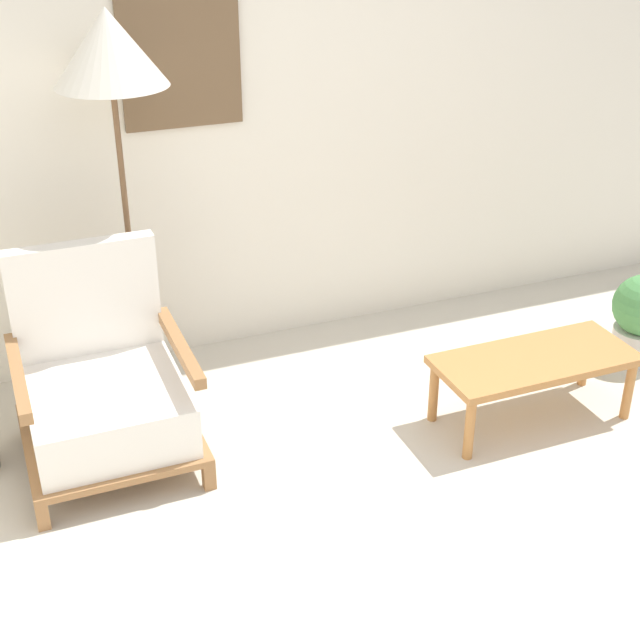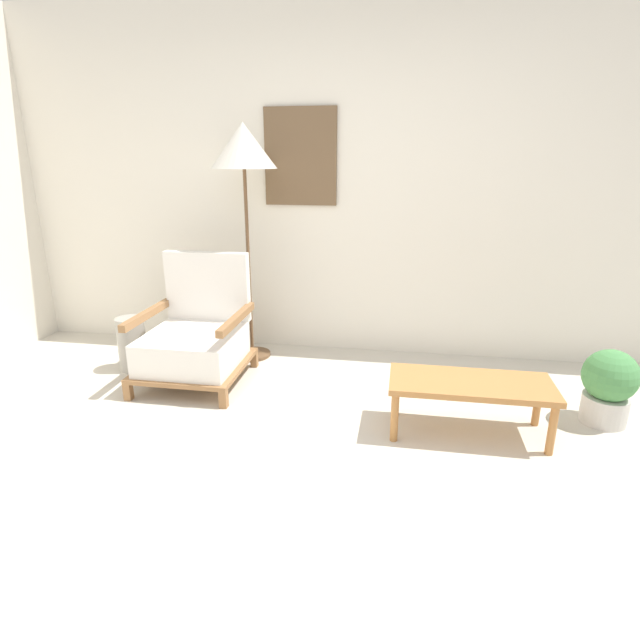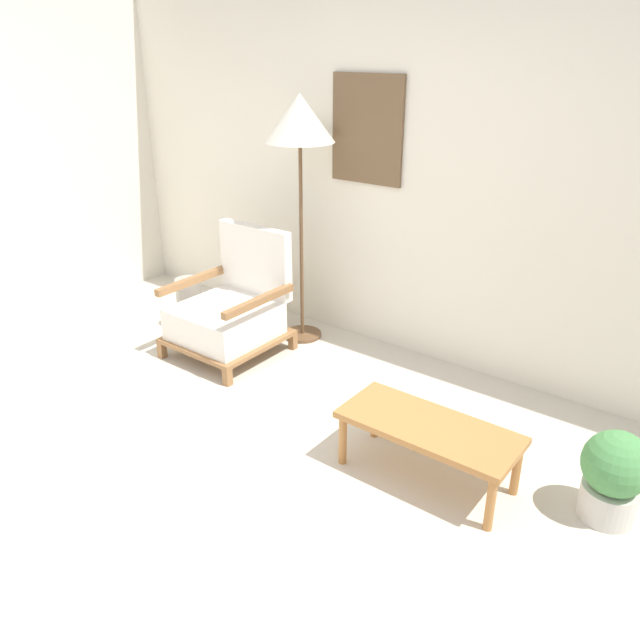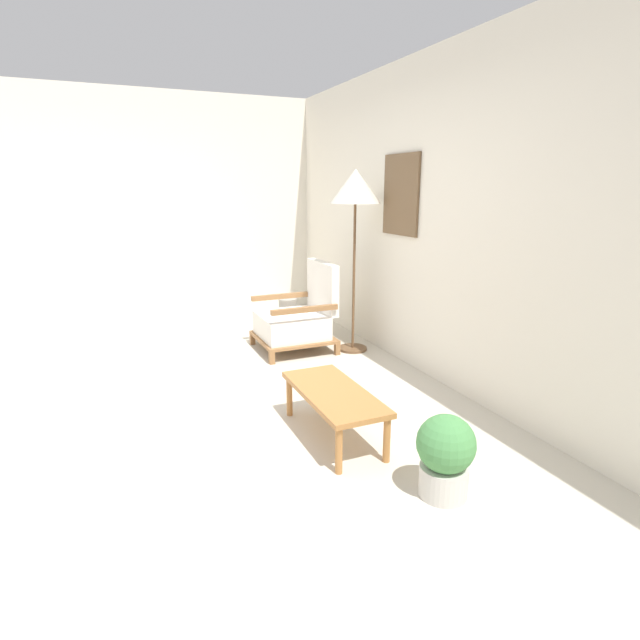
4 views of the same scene
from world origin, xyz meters
TOP-DOWN VIEW (x-y plane):
  - ground_plane at (0.00, 0.00)m, footprint 14.00×14.00m
  - wall_back at (-0.00, 2.15)m, footprint 8.00×0.09m
  - armchair at (-0.98, 1.32)m, footprint 0.71×0.73m
  - floor_lamp at (-0.73, 1.83)m, footprint 0.48×0.48m
  - coffee_table at (0.87, 0.87)m, footprint 0.92×0.40m
  - vase at (-1.54, 1.42)m, footprint 0.21×0.21m
  - potted_plant at (1.70, 1.14)m, footprint 0.32×0.32m

SIDE VIEW (x-z plane):
  - ground_plane at x=0.00m, z-range 0.00..0.00m
  - vase at x=-1.54m, z-range 0.00..0.41m
  - potted_plant at x=1.70m, z-range 0.01..0.48m
  - coffee_table at x=0.87m, z-range 0.12..0.45m
  - armchair at x=-0.98m, z-range -0.12..0.76m
  - wall_back at x=0.00m, z-range 0.00..2.70m
  - floor_lamp at x=-0.73m, z-range 0.68..2.46m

